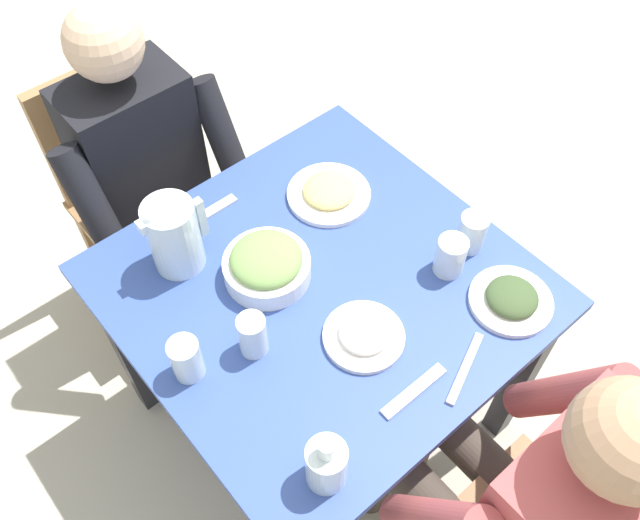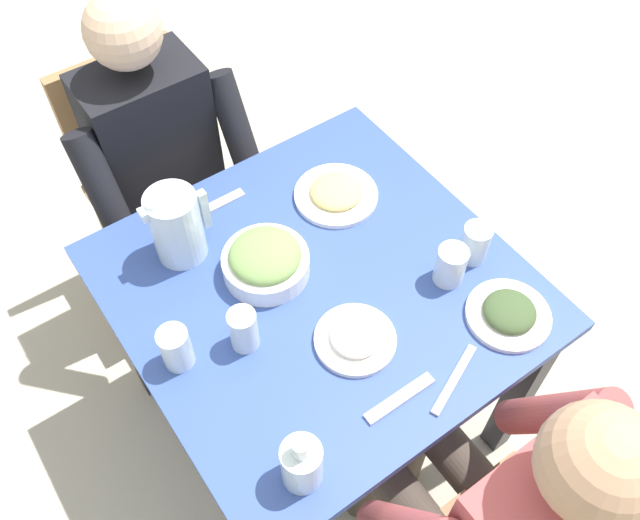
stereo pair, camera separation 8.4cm
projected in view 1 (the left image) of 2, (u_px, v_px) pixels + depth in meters
The scene contains 18 objects.
ground_plane at pixel (321, 411), 2.13m from camera, with size 8.00×8.00×0.00m, color #B7AD99.
dining_table at pixel (321, 311), 1.65m from camera, with size 0.89×0.89×0.72m.
chair_far at pixel (133, 183), 2.07m from camera, with size 0.40×0.40×0.85m.
diner_near at pixel (514, 486), 1.37m from camera, with size 0.48×0.53×1.15m.
diner_far at pixel (160, 188), 1.87m from camera, with size 0.48×0.53×1.15m.
water_pitcher at pixel (174, 236), 1.52m from camera, with size 0.16×0.12×0.19m.
salad_bowl at pixel (267, 264), 1.53m from camera, with size 0.20×0.20×0.09m.
plate_fries at pixel (329, 192), 1.70m from camera, with size 0.22×0.22×0.04m.
plate_dolmas at pixel (511, 299), 1.51m from camera, with size 0.19×0.19×0.04m.
plate_yoghurt at pixel (364, 335), 1.45m from camera, with size 0.18×0.18×0.04m.
water_glass_far_right at pixel (253, 335), 1.41m from camera, with size 0.06×0.06×0.11m, color silver.
water_glass_center at pixel (186, 359), 1.38m from camera, with size 0.07×0.07×0.11m, color silver.
water_glass_near_left at pixel (450, 256), 1.54m from camera, with size 0.07×0.07×0.10m, color silver.
water_glass_near_right at pixel (472, 232), 1.58m from camera, with size 0.07×0.07×0.10m, color silver.
oil_carafe at pixel (326, 465), 1.24m from camera, with size 0.08×0.08×0.16m.
fork_near at pixel (414, 391), 1.39m from camera, with size 0.17×0.03×0.01m, color silver.
knife_near at pixel (465, 368), 1.42m from camera, with size 0.18×0.02×0.01m, color silver.
fork_far at pixel (207, 214), 1.68m from camera, with size 0.17×0.03×0.01m, color silver.
Camera 1 is at (-0.57, -0.67, 2.00)m, focal length 37.44 mm.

